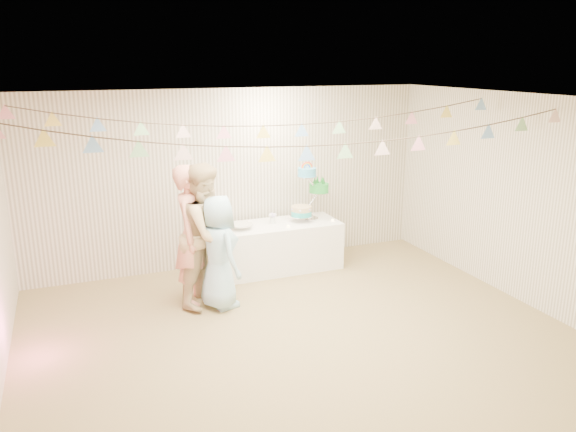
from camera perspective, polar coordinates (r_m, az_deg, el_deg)
name	(u,v)px	position (r m, az deg, el deg)	size (l,w,h in m)	color
floor	(298,333)	(6.47, 1.01, -11.83)	(6.00, 6.00, 0.00)	olive
ceiling	(299,99)	(5.76, 1.14, 11.79)	(6.00, 6.00, 0.00)	white
back_wall	(232,179)	(8.28, -5.68, 3.80)	(6.00, 6.00, 0.00)	silver
front_wall	(443,321)	(3.96, 15.51, -10.20)	(6.00, 6.00, 0.00)	silver
right_wall	(518,198)	(7.63, 22.31, 1.69)	(5.00, 5.00, 0.00)	silver
table	(276,246)	(8.22, -1.19, -3.12)	(1.84, 0.74, 0.69)	white
cake_stand	(310,189)	(8.24, 2.24, 2.79)	(0.73, 0.43, 0.81)	silver
cake_bottom	(302,212)	(8.21, 1.43, 0.44)	(0.31, 0.31, 0.15)	#26B3AF
cake_middle	(318,190)	(8.41, 3.11, 2.69)	(0.27, 0.27, 0.22)	green
cake_top_tier	(307,175)	(8.15, 1.95, 4.22)	(0.25, 0.25, 0.19)	#42A3D0
platter	(241,224)	(7.88, -4.81, -0.84)	(0.34, 0.34, 0.02)	white
posy	(273,214)	(8.11, -1.58, 0.18)	(0.13, 0.13, 0.15)	white
person_adult_a	(193,235)	(7.07, -9.67, -1.90)	(0.64, 0.42, 1.77)	#EE947C
person_adult_b	(207,234)	(7.02, -8.26, -1.86)	(0.87, 0.68, 1.79)	tan
person_child	(219,252)	(6.92, -7.05, -3.68)	(0.69, 0.45, 1.42)	#A4D3E9
bunting_back	(263,115)	(6.80, -2.54, 10.25)	(5.60, 1.10, 0.40)	pink
bunting_front	(307,129)	(5.60, 1.93, 8.80)	(5.60, 0.90, 0.36)	#72A5E5
tealight_0	(226,232)	(7.74, -6.37, -1.61)	(0.04, 0.04, 0.03)	#FFD88C
tealight_1	(249,222)	(8.16, -3.95, -0.63)	(0.04, 0.04, 0.03)	#FFD88C
tealight_2	(288,226)	(7.95, 0.03, -1.04)	(0.04, 0.04, 0.03)	#FFD88C
tealight_3	(293,217)	(8.43, 0.49, -0.06)	(0.04, 0.04, 0.03)	#FFD88C
tealight_4	(333,220)	(8.27, 4.56, -0.43)	(0.04, 0.04, 0.03)	#FFD88C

